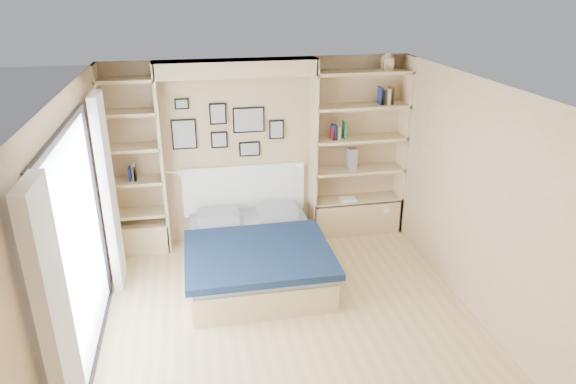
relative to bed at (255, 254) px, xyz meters
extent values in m
plane|color=#DEBC7E|center=(0.24, -1.18, -0.27)|extent=(4.50, 4.50, 0.00)
plane|color=tan|center=(0.24, 1.07, 0.98)|extent=(4.00, 0.00, 4.00)
plane|color=tan|center=(-1.76, -1.18, 0.98)|extent=(0.00, 4.50, 4.50)
plane|color=tan|center=(2.24, -1.18, 0.98)|extent=(0.00, 4.50, 4.50)
plane|color=white|center=(0.24, -1.18, 2.23)|extent=(4.50, 4.50, 0.00)
cube|color=tan|center=(-1.06, 0.89, 0.98)|extent=(0.04, 0.35, 2.50)
cube|color=tan|center=(0.94, 0.89, 0.98)|extent=(0.04, 0.35, 2.50)
cube|color=tan|center=(-0.06, 0.89, 2.13)|extent=(2.00, 0.35, 0.20)
cube|color=tan|center=(2.22, 0.89, 0.98)|extent=(0.04, 0.35, 2.50)
cube|color=tan|center=(-1.74, 0.89, 0.98)|extent=(0.04, 0.35, 2.50)
cube|color=tan|center=(1.59, 0.89, -0.02)|extent=(1.30, 0.35, 0.50)
cube|color=tan|center=(-1.41, 0.89, -0.07)|extent=(0.70, 0.35, 0.40)
cube|color=black|center=(-1.73, -1.18, 1.96)|extent=(0.04, 2.08, 0.06)
cube|color=black|center=(-1.73, -1.18, -0.24)|extent=(0.04, 2.08, 0.06)
cube|color=black|center=(-1.73, -2.20, 0.83)|extent=(0.04, 0.06, 2.20)
cube|color=black|center=(-1.73, -0.16, 0.83)|extent=(0.04, 0.06, 2.20)
cube|color=silver|center=(-1.74, -1.18, 0.85)|extent=(0.01, 2.00, 2.20)
cube|color=white|center=(-1.64, -2.48, 0.88)|extent=(0.10, 0.45, 2.30)
cube|color=white|center=(-1.64, 0.12, 0.88)|extent=(0.10, 0.45, 2.30)
cube|color=tan|center=(1.59, 0.89, 0.23)|extent=(1.30, 0.35, 0.04)
cube|color=tan|center=(1.59, 0.89, 0.68)|extent=(1.30, 0.35, 0.04)
cube|color=tan|center=(1.59, 0.89, 1.13)|extent=(1.30, 0.35, 0.04)
cube|color=tan|center=(1.59, 0.89, 1.58)|extent=(1.30, 0.35, 0.04)
cube|color=tan|center=(1.59, 0.89, 2.03)|extent=(1.30, 0.35, 0.04)
cube|color=tan|center=(-1.41, 0.89, 0.28)|extent=(0.70, 0.35, 0.04)
cube|color=tan|center=(-1.41, 0.89, 0.73)|extent=(0.70, 0.35, 0.04)
cube|color=tan|center=(-1.41, 0.89, 1.18)|extent=(0.70, 0.35, 0.04)
cube|color=tan|center=(-1.41, 0.89, 1.63)|extent=(0.70, 0.35, 0.04)
cube|color=tan|center=(-1.41, 0.89, 2.03)|extent=(0.70, 0.35, 0.04)
cube|color=tan|center=(0.00, -0.01, -0.10)|extent=(1.59, 1.98, 0.35)
cube|color=#989BA5|center=(0.00, -0.01, 0.13)|extent=(1.55, 1.94, 0.10)
cube|color=#12213C|center=(0.00, -0.35, 0.20)|extent=(1.69, 1.39, 0.08)
cube|color=#989BA5|center=(-0.40, 0.68, 0.24)|extent=(0.55, 0.40, 0.12)
cube|color=#989BA5|center=(0.40, 0.68, 0.24)|extent=(0.55, 0.40, 0.12)
cube|color=white|center=(0.00, 1.04, 0.45)|extent=(1.69, 0.04, 0.70)
cube|color=black|center=(-0.76, 1.04, 1.28)|extent=(0.32, 0.02, 0.40)
cube|color=gray|center=(-0.76, 1.03, 1.28)|extent=(0.28, 0.01, 0.36)
cube|color=black|center=(-0.31, 1.04, 1.53)|extent=(0.22, 0.02, 0.28)
cube|color=gray|center=(-0.31, 1.03, 1.53)|extent=(0.18, 0.01, 0.24)
cube|color=black|center=(-0.31, 1.04, 1.18)|extent=(0.22, 0.02, 0.22)
cube|color=gray|center=(-0.31, 1.03, 1.18)|extent=(0.18, 0.01, 0.18)
cube|color=black|center=(0.09, 1.04, 1.43)|extent=(0.42, 0.02, 0.34)
cube|color=gray|center=(0.09, 1.03, 1.43)|extent=(0.38, 0.01, 0.30)
cube|color=black|center=(0.09, 1.04, 1.03)|extent=(0.28, 0.02, 0.20)
cube|color=gray|center=(0.09, 1.03, 1.03)|extent=(0.24, 0.01, 0.16)
cube|color=black|center=(0.46, 1.04, 1.28)|extent=(0.20, 0.02, 0.26)
cube|color=gray|center=(0.46, 1.03, 1.28)|extent=(0.16, 0.01, 0.22)
cube|color=black|center=(-0.76, 1.04, 1.68)|extent=(0.18, 0.02, 0.14)
cube|color=gray|center=(-0.76, 1.03, 1.68)|extent=(0.14, 0.01, 0.10)
cylinder|color=silver|center=(-0.92, 0.82, 0.85)|extent=(0.20, 0.02, 0.02)
cone|color=white|center=(-0.82, 0.82, 0.83)|extent=(0.13, 0.12, 0.15)
cylinder|color=silver|center=(0.80, 0.82, 0.85)|extent=(0.20, 0.02, 0.02)
cone|color=white|center=(0.70, 0.82, 0.83)|extent=(0.13, 0.12, 0.15)
cube|color=#A51E1E|center=(1.20, 0.89, 1.23)|extent=(0.02, 0.15, 0.16)
cube|color=navy|center=(1.21, 0.89, 1.25)|extent=(0.03, 0.15, 0.20)
cube|color=black|center=(1.24, 0.89, 1.24)|extent=(0.03, 0.15, 0.19)
cube|color=#BFB28C|center=(1.27, 0.89, 1.24)|extent=(0.04, 0.15, 0.18)
cube|color=#255F38|center=(1.37, 0.89, 1.27)|extent=(0.03, 0.15, 0.23)
cube|color=#A51E1E|center=(1.85, 0.89, 1.69)|extent=(0.02, 0.15, 0.19)
cube|color=navy|center=(1.84, 0.89, 1.71)|extent=(0.03, 0.15, 0.23)
cube|color=black|center=(1.87, 0.89, 1.69)|extent=(0.03, 0.15, 0.19)
cube|color=#BFB28C|center=(1.94, 0.89, 1.70)|extent=(0.04, 0.15, 0.21)
cube|color=#26593F|center=(1.98, 0.89, 1.71)|extent=(0.03, 0.15, 0.22)
cube|color=#A84528|center=(1.99, 0.89, 1.71)|extent=(0.03, 0.15, 0.22)
cube|color=navy|center=(-1.48, 0.89, 0.84)|extent=(0.02, 0.15, 0.17)
cube|color=black|center=(-1.41, 0.89, 0.85)|extent=(0.03, 0.15, 0.20)
cube|color=#BFB28C|center=(-1.42, 0.89, 0.85)|extent=(0.03, 0.15, 0.21)
cube|color=tan|center=(1.91, 0.89, 2.12)|extent=(0.13, 0.13, 0.15)
cone|color=tan|center=(1.91, 0.89, 2.24)|extent=(0.20, 0.20, 0.08)
cube|color=slate|center=(1.49, 0.89, 0.85)|extent=(0.12, 0.12, 0.30)
cube|color=white|center=(1.44, 0.84, 0.26)|extent=(0.22, 0.16, 0.03)
camera|label=1|loc=(-0.66, -5.55, 3.12)|focal=32.00mm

